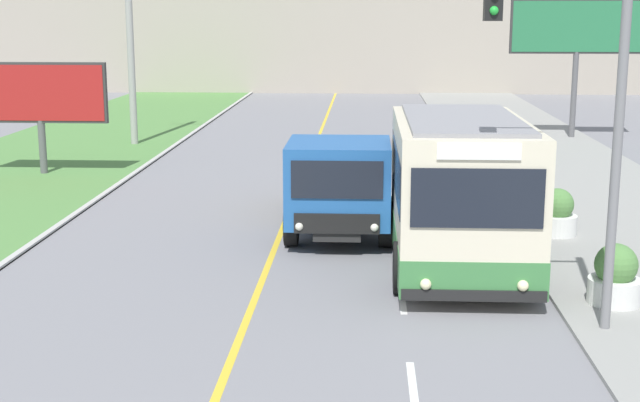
{
  "coord_description": "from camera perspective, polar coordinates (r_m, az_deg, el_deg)",
  "views": [
    {
      "loc": [
        2.05,
        -3.85,
        5.24
      ],
      "look_at": [
        1.1,
        14.22,
        1.4
      ],
      "focal_mm": 50.0,
      "sensor_mm": 36.0,
      "label": 1
    }
  ],
  "objects": [
    {
      "name": "planter_round_far",
      "position": [
        31.66,
        10.87,
        3.3
      ],
      "size": [
        1.0,
        1.0,
        1.14
      ],
      "color": "silver",
      "rests_on": "sidewalk_right"
    },
    {
      "name": "car_distant",
      "position": [
        35.37,
        6.23,
        4.52
      ],
      "size": [
        1.8,
        4.3,
        1.45
      ],
      "color": "black",
      "rests_on": "ground_plane"
    },
    {
      "name": "planter_round_near",
      "position": [
        16.95,
        18.37,
        -4.66
      ],
      "size": [
        0.96,
        0.96,
        1.11
      ],
      "color": "silver",
      "rests_on": "sidewalk_right"
    },
    {
      "name": "planter_round_third",
      "position": [
        26.67,
        12.41,
        1.58
      ],
      "size": [
        0.88,
        0.88,
        1.07
      ],
      "color": "silver",
      "rests_on": "sidewalk_right"
    },
    {
      "name": "billboard_small",
      "position": [
        30.54,
        -17.53,
        6.46
      ],
      "size": [
        4.46,
        0.24,
        3.66
      ],
      "color": "#59595B",
      "rests_on": "ground_plane"
    },
    {
      "name": "utility_pole_far",
      "position": [
        36.53,
        -12.14,
        12.0
      ],
      "size": [
        1.8,
        0.28,
        10.73
      ],
      "color": "#9E9E99",
      "rests_on": "ground_plane"
    },
    {
      "name": "city_bus",
      "position": [
        18.34,
        8.93,
        0.43
      ],
      "size": [
        2.75,
        5.78,
        3.19
      ],
      "color": "beige",
      "rests_on": "ground_plane"
    },
    {
      "name": "planter_round_second",
      "position": [
        21.77,
        14.93,
        -0.83
      ],
      "size": [
        0.95,
        0.95,
        1.11
      ],
      "color": "silver",
      "rests_on": "sidewalk_right"
    },
    {
      "name": "dump_truck",
      "position": [
        21.22,
        1.28,
        1.05
      ],
      "size": [
        2.44,
        6.54,
        2.37
      ],
      "color": "black",
      "rests_on": "ground_plane"
    },
    {
      "name": "traffic_light_mast",
      "position": [
        14.78,
        16.39,
        6.67
      ],
      "size": [
        2.28,
        0.32,
        6.31
      ],
      "color": "slate",
      "rests_on": "ground_plane"
    },
    {
      "name": "billboard_large",
      "position": [
        38.9,
        16.16,
        10.38
      ],
      "size": [
        5.53,
        0.24,
        5.78
      ],
      "color": "#59595B",
      "rests_on": "ground_plane"
    }
  ]
}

